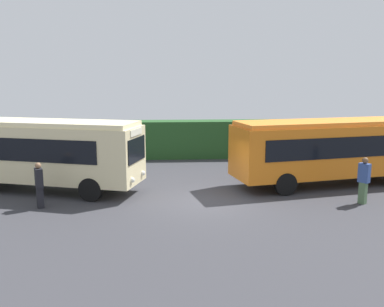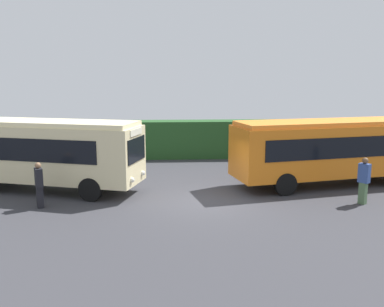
{
  "view_description": "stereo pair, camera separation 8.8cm",
  "coord_description": "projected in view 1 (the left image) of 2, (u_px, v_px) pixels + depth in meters",
  "views": [
    {
      "loc": [
        -1.53,
        -16.64,
        5.09
      ],
      "look_at": [
        -0.41,
        2.32,
        1.61
      ],
      "focal_mm": 39.22,
      "sensor_mm": 36.0,
      "label": 1
    },
    {
      "loc": [
        -1.44,
        -16.65,
        5.09
      ],
      "look_at": [
        -0.41,
        2.32,
        1.61
      ],
      "focal_mm": 39.22,
      "sensor_mm": 36.0,
      "label": 2
    }
  ],
  "objects": [
    {
      "name": "ground_plane",
      "position": [
        205.0,
        202.0,
        17.35
      ],
      "size": [
        64.0,
        64.0,
        0.0
      ],
      "primitive_type": "plane",
      "color": "#38383D"
    },
    {
      "name": "person_left",
      "position": [
        39.0,
        184.0,
        16.39
      ],
      "size": [
        0.44,
        0.54,
        1.82
      ],
      "rotation": [
        0.0,
        0.0,
        3.58
      ],
      "color": "black",
      "rests_on": "ground_plane"
    },
    {
      "name": "hedge_row",
      "position": [
        192.0,
        139.0,
        26.75
      ],
      "size": [
        44.0,
        1.53,
        2.35
      ],
      "primitive_type": "cube",
      "color": "#244F24",
      "rests_on": "ground_plane"
    },
    {
      "name": "bus_cream",
      "position": [
        45.0,
        151.0,
        18.72
      ],
      "size": [
        8.95,
        4.71,
        3.19
      ],
      "rotation": [
        0.0,
        0.0,
        -0.29
      ],
      "color": "beige",
      "rests_on": "ground_plane"
    },
    {
      "name": "person_center",
      "position": [
        290.0,
        153.0,
        22.77
      ],
      "size": [
        0.48,
        0.43,
        1.91
      ],
      "rotation": [
        0.0,
        0.0,
        2.09
      ],
      "color": "maroon",
      "rests_on": "ground_plane"
    },
    {
      "name": "bus_orange",
      "position": [
        331.0,
        148.0,
        19.83
      ],
      "size": [
        9.71,
        4.39,
        3.09
      ],
      "rotation": [
        0.0,
        0.0,
        0.21
      ],
      "color": "orange",
      "rests_on": "ground_plane"
    },
    {
      "name": "person_right",
      "position": [
        364.0,
        179.0,
        16.92
      ],
      "size": [
        0.47,
        0.5,
        1.92
      ],
      "rotation": [
        0.0,
        0.0,
        0.65
      ],
      "color": "#4C6B47",
      "rests_on": "ground_plane"
    }
  ]
}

